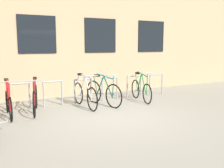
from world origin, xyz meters
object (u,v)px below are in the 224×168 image
(bicycle_teal, at_px, (103,93))
(bicycle_silver, at_px, (85,94))
(bicycle_red, at_px, (9,103))
(bicycle_maroon, at_px, (35,98))
(bicycle_green, at_px, (141,90))

(bicycle_teal, bearing_deg, bicycle_silver, 177.87)
(bicycle_teal, xyz_separation_m, bicycle_red, (-2.82, -0.01, -0.03))
(bicycle_maroon, distance_m, bicycle_teal, 2.10)
(bicycle_maroon, bearing_deg, bicycle_silver, -3.19)
(bicycle_silver, height_order, bicycle_teal, bicycle_silver)
(bicycle_red, height_order, bicycle_green, bicycle_green)
(bicycle_maroon, height_order, bicycle_green, bicycle_green)
(bicycle_silver, height_order, bicycle_red, bicycle_silver)
(bicycle_silver, distance_m, bicycle_green, 2.06)
(bicycle_maroon, xyz_separation_m, bicycle_teal, (2.10, -0.11, 0.01))
(bicycle_silver, distance_m, bicycle_teal, 0.62)
(bicycle_maroon, bearing_deg, bicycle_teal, -2.88)
(bicycle_silver, bearing_deg, bicycle_maroon, 176.81)
(bicycle_green, bearing_deg, bicycle_silver, 179.32)
(bicycle_red, bearing_deg, bicycle_maroon, 9.23)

